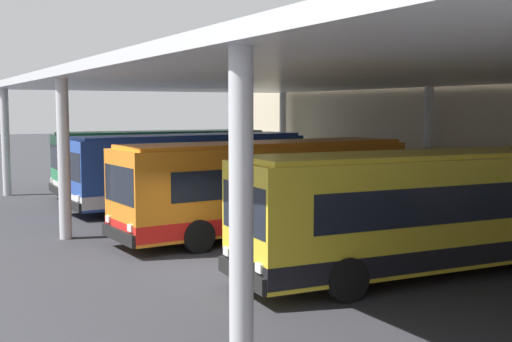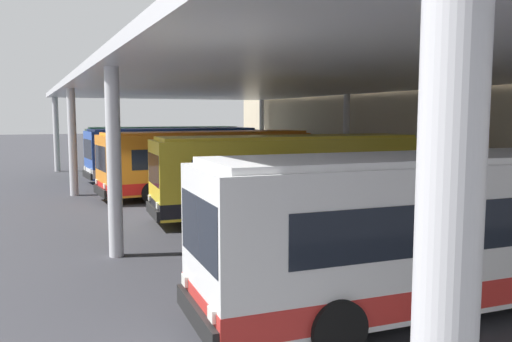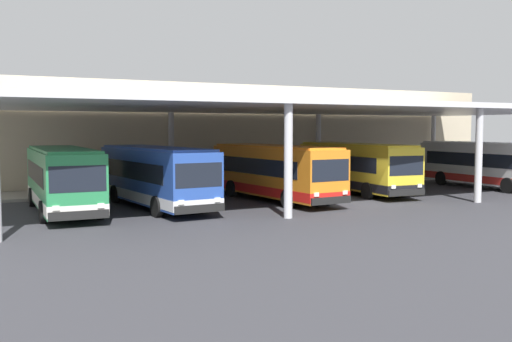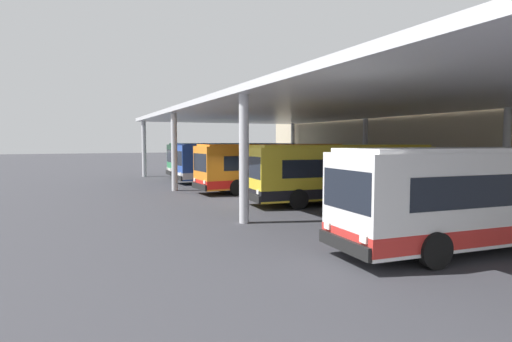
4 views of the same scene
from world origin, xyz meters
name	(u,v)px [view 2 (image 2 of 4)]	position (x,y,z in m)	size (l,w,h in m)	color
ground_plane	(154,212)	(0.00, 0.00, 0.00)	(200.00, 200.00, 0.00)	#333338
platform_kerb	(386,193)	(0.00, 11.75, 0.09)	(42.00, 4.50, 0.18)	gray
station_building_facade	(438,120)	(0.00, 15.00, 3.73)	(48.00, 1.60, 7.46)	#C1B293
canopy_shelter	(275,84)	(0.00, 5.50, 5.31)	(40.00, 17.00, 5.55)	silver
bus_nearest_bay	(164,148)	(-15.04, 4.35, 1.66)	(3.02, 10.62, 3.17)	#28844C
bus_second_bay	(175,153)	(-10.46, 3.83, 1.66)	(3.24, 10.68, 3.17)	#284CA8
bus_middle_bay	(208,162)	(-3.47, 3.59, 1.66)	(3.13, 10.65, 3.17)	orange
bus_far_bay	(288,175)	(3.06, 4.60, 1.66)	(3.29, 10.69, 3.17)	yellow
bus_departing	(448,228)	(12.97, 3.00, 1.66)	(3.16, 10.66, 3.17)	white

